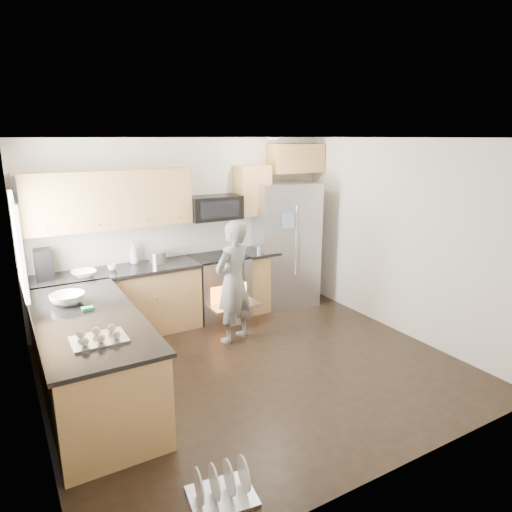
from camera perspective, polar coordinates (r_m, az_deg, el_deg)
ground at (r=5.46m, az=-0.05°, el=-13.88°), size 4.50×4.50×0.00m
room_shell at (r=4.88m, az=-0.52°, el=3.63°), size 4.54×4.04×2.62m
back_cabinet_run at (r=6.38m, az=-12.57°, el=-0.60°), size 4.45×0.64×2.50m
peninsula at (r=4.94m, az=-19.91°, el=-12.02°), size 0.96×2.36×1.03m
stove_range at (r=6.74m, az=-4.66°, el=-2.02°), size 0.76×0.97×1.79m
refrigerator at (r=7.22m, az=3.53°, el=1.52°), size 1.06×0.89×1.93m
person at (r=5.86m, az=-2.87°, el=-3.29°), size 0.68×0.56×1.60m
dish_rack at (r=3.81m, az=-4.30°, el=-27.06°), size 0.53×0.45×0.30m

